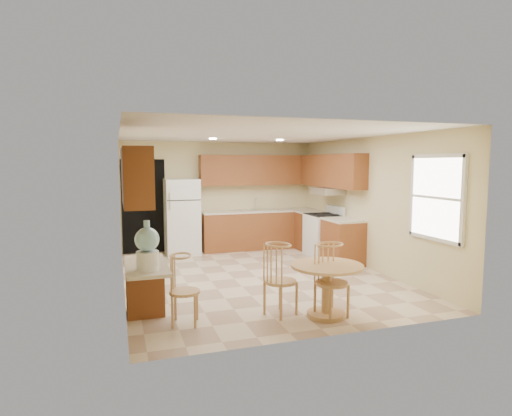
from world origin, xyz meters
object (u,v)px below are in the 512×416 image
object	(u,v)px
refrigerator	(182,217)
water_crock	(147,248)
chair_table_a	(283,274)
chair_desk	(186,284)
dining_table	(327,283)
chair_table_b	(335,275)
stove	(324,235)

from	to	relation	value
refrigerator	water_crock	distance (m)	4.54
chair_table_a	chair_desk	distance (m)	1.26
water_crock	dining_table	bearing A→B (deg)	-3.63
refrigerator	water_crock	bearing A→B (deg)	-103.38
refrigerator	dining_table	bearing A→B (deg)	-75.14
dining_table	chair_table_a	size ratio (longest dim) A/B	0.99
chair_table_a	chair_table_b	xyz separation A→B (m)	(0.60, -0.29, 0.00)
chair_table_a	stove	bearing A→B (deg)	119.73
stove	dining_table	distance (m)	3.73
chair_table_a	chair_table_b	distance (m)	0.67
refrigerator	chair_table_a	world-z (taller)	refrigerator
stove	dining_table	bearing A→B (deg)	-116.53
chair_table_b	water_crock	xyz separation A→B (m)	(-2.31, 0.28, 0.45)
chair_table_b	chair_desk	xyz separation A→B (m)	(-1.86, 0.37, -0.05)
dining_table	refrigerator	bearing A→B (deg)	104.86
stove	refrigerator	bearing A→B (deg)	157.01
dining_table	chair_desk	bearing A→B (deg)	172.76
dining_table	water_crock	bearing A→B (deg)	176.37
chair_table_a	refrigerator	bearing A→B (deg)	163.14
refrigerator	water_crock	size ratio (longest dim) A/B	2.85
dining_table	chair_table_b	world-z (taller)	chair_table_b
stove	chair_table_b	bearing A→B (deg)	-114.96
chair_desk	water_crock	xyz separation A→B (m)	(-0.45, -0.09, 0.50)
refrigerator	dining_table	distance (m)	4.73
refrigerator	stove	xyz separation A→B (m)	(2.88, -1.22, -0.36)
chair_desk	water_crock	size ratio (longest dim) A/B	1.49
chair_table_a	water_crock	xyz separation A→B (m)	(-1.71, -0.02, 0.45)
refrigerator	chair_table_a	bearing A→B (deg)	-81.48
chair_desk	water_crock	distance (m)	0.68
stove	water_crock	size ratio (longest dim) A/B	1.86
refrigerator	stove	distance (m)	3.14
refrigerator	chair_table_b	distance (m)	4.86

